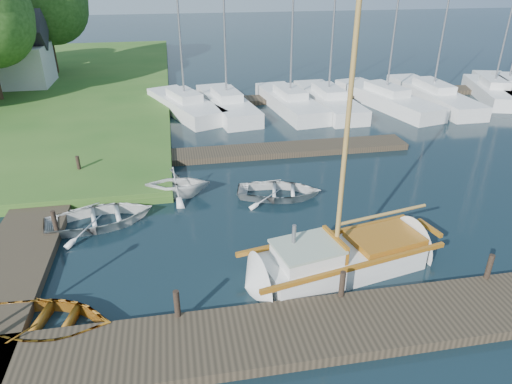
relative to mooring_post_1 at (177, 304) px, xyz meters
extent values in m
plane|color=black|center=(3.00, 5.00, -0.70)|extent=(160.00, 160.00, 0.00)
cube|color=#2D271C|center=(3.00, -1.00, -0.55)|extent=(18.00, 2.20, 0.30)
cube|color=#2D271C|center=(-5.00, 7.00, -0.55)|extent=(2.20, 18.00, 0.30)
cube|color=#2D271C|center=(5.00, 11.50, -0.55)|extent=(14.00, 1.60, 0.30)
cube|color=#2D271C|center=(13.00, 21.00, -0.55)|extent=(30.00, 1.60, 0.30)
cylinder|color=black|center=(0.00, 0.00, 0.00)|extent=(0.16, 0.16, 0.80)
cylinder|color=black|center=(4.50, 0.00, 0.00)|extent=(0.16, 0.16, 0.80)
cylinder|color=black|center=(9.00, 0.00, 0.00)|extent=(0.16, 0.16, 0.80)
cylinder|color=black|center=(-4.00, 5.00, 0.00)|extent=(0.16, 0.16, 0.80)
cylinder|color=black|center=(-4.00, 10.00, 0.00)|extent=(0.16, 0.16, 0.80)
cube|color=white|center=(5.03, 1.55, -0.47)|extent=(5.30, 2.98, 0.90)
cone|color=white|center=(8.02, 2.17, -0.47)|extent=(1.67, 2.18, 1.96)
cone|color=white|center=(2.15, 0.95, -0.47)|extent=(1.38, 2.12, 1.96)
cube|color=#874F0B|center=(4.84, 2.47, 0.04)|extent=(6.09, 1.38, 0.14)
cube|color=#874F0B|center=(5.22, 0.63, 0.04)|extent=(6.09, 1.38, 0.14)
cube|color=#874F0B|center=(8.36, 2.25, 0.04)|extent=(0.34, 1.10, 0.14)
cube|color=white|center=(3.86, 1.31, 0.20)|extent=(2.05, 1.74, 0.44)
cube|color=#9AAB95|center=(3.86, 1.31, 0.45)|extent=(2.17, 1.86, 0.08)
cube|color=#874F0B|center=(4.79, 1.50, 0.28)|extent=(0.40, 1.40, 0.60)
cylinder|color=slate|center=(3.50, 1.54, 0.78)|extent=(0.12, 0.12, 0.60)
cube|color=#874F0B|center=(6.60, 1.88, 0.08)|extent=(2.46, 1.92, 0.20)
cylinder|color=olive|center=(4.84, 1.51, 4.18)|extent=(0.14, 0.14, 8.40)
cylinder|color=olive|center=(6.40, 1.84, 0.98)|extent=(3.15, 0.75, 0.10)
imported|color=#874F0B|center=(-3.40, 0.43, -0.34)|extent=(4.00, 3.27, 0.72)
imported|color=white|center=(-2.64, 5.75, -0.31)|extent=(4.28, 3.43, 0.79)
imported|color=white|center=(0.21, 7.56, -0.01)|extent=(2.81, 2.49, 1.38)
imported|color=white|center=(4.29, 6.74, -0.35)|extent=(3.87, 3.13, 0.71)
cube|color=white|center=(1.00, 19.35, -0.25)|extent=(4.88, 7.96, 0.90)
cube|color=white|center=(1.00, 19.35, 0.45)|extent=(2.29, 3.02, 0.50)
cylinder|color=slate|center=(1.00, 19.35, 4.76)|extent=(0.12, 0.12, 9.11)
cube|color=white|center=(3.67, 19.11, -0.25)|extent=(3.41, 8.32, 0.90)
cube|color=white|center=(3.67, 19.11, 0.45)|extent=(1.82, 3.01, 0.50)
cylinder|color=slate|center=(3.67, 19.11, 5.02)|extent=(0.12, 0.12, 9.63)
cube|color=white|center=(7.78, 18.85, -0.25)|extent=(3.17, 8.28, 0.90)
cube|color=white|center=(7.78, 18.85, 0.45)|extent=(1.73, 2.97, 0.50)
cylinder|color=slate|center=(7.78, 18.85, 4.93)|extent=(0.12, 0.12, 9.46)
cube|color=white|center=(10.35, 18.79, -0.25)|extent=(2.50, 8.57, 0.90)
cube|color=white|center=(10.35, 18.79, 0.45)|extent=(1.50, 3.02, 0.50)
cylinder|color=slate|center=(10.35, 18.79, 5.43)|extent=(0.12, 0.12, 10.45)
cube|color=white|center=(14.30, 18.53, -0.25)|extent=(4.22, 9.39, 0.90)
cube|color=white|center=(14.30, 18.53, 0.45)|extent=(2.09, 3.43, 0.50)
cylinder|color=slate|center=(14.30, 18.53, 4.99)|extent=(0.12, 0.12, 9.57)
cube|color=white|center=(17.86, 18.85, -0.25)|extent=(2.28, 9.66, 0.90)
cube|color=white|center=(17.86, 18.85, 0.45)|extent=(1.43, 3.38, 0.50)
cube|color=white|center=(22.56, 18.94, -0.25)|extent=(4.40, 7.76, 0.90)
cube|color=white|center=(22.56, 18.94, 0.45)|extent=(2.14, 2.91, 0.50)
cylinder|color=slate|center=(22.56, 18.94, 5.14)|extent=(0.12, 0.12, 9.88)
cube|color=white|center=(24.02, 19.44, -0.25)|extent=(4.60, 9.09, 0.90)
cube|color=white|center=(24.02, 19.44, 0.45)|extent=(2.22, 3.36, 0.50)
cube|color=beige|center=(-11.00, 27.00, 1.20)|extent=(5.00, 4.00, 2.80)
cube|color=#29282C|center=(-11.00, 27.00, 3.64)|extent=(5.25, 2.88, 2.88)
cylinder|color=#332114|center=(-9.00, 31.00, 1.64)|extent=(0.36, 0.36, 3.67)
sphere|color=#1C4111|center=(-8.50, 30.70, 4.90)|extent=(5.71, 5.71, 5.71)
camera|label=1|loc=(0.36, -9.48, 7.90)|focal=32.00mm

